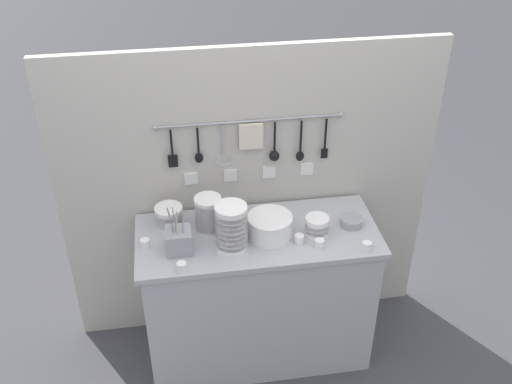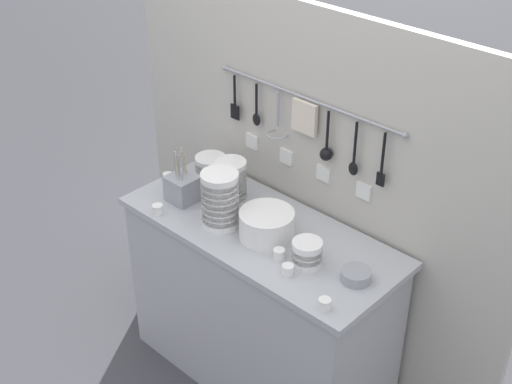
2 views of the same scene
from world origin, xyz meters
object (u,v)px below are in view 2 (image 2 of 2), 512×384
at_px(cup_back_left, 158,209).
at_px(cup_edge_near, 270,205).
at_px(cup_by_caddy, 168,178).
at_px(bowl_stack_tall_left, 211,168).
at_px(bowl_stack_wide_centre, 220,199).
at_px(plate_stack, 267,225).
at_px(bowl_stack_nested_right, 231,181).
at_px(cutlery_caddy, 183,188).
at_px(cup_centre, 279,254).
at_px(steel_mixing_bowl, 355,276).
at_px(cup_edge_far, 288,270).
at_px(bowl_stack_back_corner, 307,253).
at_px(cup_front_left, 325,304).

xyz_separation_m(cup_back_left, cup_edge_near, (0.33, 0.36, 0.00)).
bearing_deg(cup_by_caddy, bowl_stack_tall_left, 50.54).
xyz_separation_m(bowl_stack_wide_centre, plate_stack, (0.20, 0.07, -0.07)).
bearing_deg(bowl_stack_nested_right, plate_stack, -17.51).
bearing_deg(cup_back_left, cutlery_caddy, 91.22).
bearing_deg(cup_centre, bowl_stack_wide_centre, 178.25).
relative_size(cutlery_caddy, cup_by_caddy, 5.57).
relative_size(steel_mixing_bowl, cup_edge_far, 2.49).
height_order(plate_stack, cup_by_caddy, plate_stack).
relative_size(bowl_stack_back_corner, bowl_stack_nested_right, 0.60).
bearing_deg(cup_edge_far, cup_by_caddy, 171.04).
height_order(bowl_stack_nested_right, cup_front_left, bowl_stack_nested_right).
relative_size(plate_stack, cutlery_caddy, 0.87).
bearing_deg(bowl_stack_tall_left, bowl_stack_nested_right, -18.29).
xyz_separation_m(cup_edge_near, cup_centre, (0.27, -0.24, 0.00)).
xyz_separation_m(bowl_stack_tall_left, steel_mixing_bowl, (0.95, -0.14, -0.04)).
bearing_deg(steel_mixing_bowl, cup_edge_near, 166.05).
height_order(cup_front_left, cup_edge_near, same).
relative_size(bowl_stack_wide_centre, cutlery_caddy, 0.95).
xyz_separation_m(bowl_stack_back_corner, steel_mixing_bowl, (0.20, 0.05, -0.03)).
relative_size(bowl_stack_nested_right, cup_edge_near, 4.24).
bearing_deg(bowl_stack_wide_centre, steel_mixing_bowl, 7.69).
bearing_deg(plate_stack, cutlery_caddy, -174.18).
relative_size(bowl_stack_wide_centre, cup_centre, 5.31).
bearing_deg(cutlery_caddy, cup_front_left, -8.65).
distance_m(bowl_stack_back_corner, cup_by_caddy, 0.88).
xyz_separation_m(bowl_stack_nested_right, cup_edge_near, (0.17, 0.07, -0.08)).
height_order(bowl_stack_back_corner, cup_front_left, bowl_stack_back_corner).
height_order(cup_edge_near, cup_by_caddy, same).
bearing_deg(bowl_stack_back_corner, bowl_stack_wide_centre, -175.05).
bearing_deg(bowl_stack_wide_centre, cutlery_caddy, 175.61).
xyz_separation_m(bowl_stack_wide_centre, cup_edge_far, (0.44, -0.06, -0.10)).
height_order(cup_front_left, cup_edge_far, same).
bearing_deg(plate_stack, cup_by_caddy, 179.48).
xyz_separation_m(bowl_stack_back_corner, cup_front_left, (0.22, -0.16, -0.03)).
bearing_deg(bowl_stack_nested_right, cutlery_caddy, -138.54).
xyz_separation_m(bowl_stack_nested_right, plate_stack, (0.30, -0.10, -0.04)).
height_order(cup_centre, cup_by_caddy, same).
height_order(cup_edge_far, cup_centre, same).
bearing_deg(cup_front_left, steel_mixing_bowl, 94.31).
distance_m(bowl_stack_tall_left, plate_stack, 0.53).
xyz_separation_m(plate_stack, cup_front_left, (0.46, -0.19, -0.04)).
bearing_deg(bowl_stack_tall_left, steel_mixing_bowl, -8.55).
xyz_separation_m(bowl_stack_nested_right, cutlery_caddy, (-0.16, -0.14, -0.04)).
relative_size(steel_mixing_bowl, cup_by_caddy, 2.49).
relative_size(bowl_stack_back_corner, plate_stack, 0.52).
relative_size(bowl_stack_wide_centre, bowl_stack_back_corner, 2.08).
distance_m(bowl_stack_tall_left, bowl_stack_back_corner, 0.77).
relative_size(plate_stack, steel_mixing_bowl, 1.95).
height_order(bowl_stack_wide_centre, steel_mixing_bowl, bowl_stack_wide_centre).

